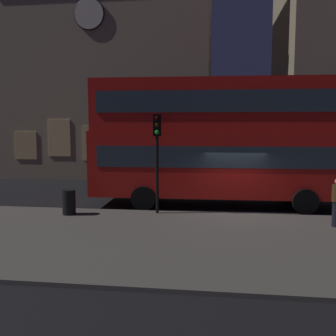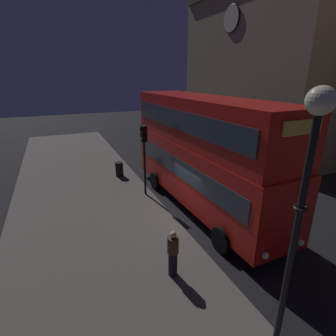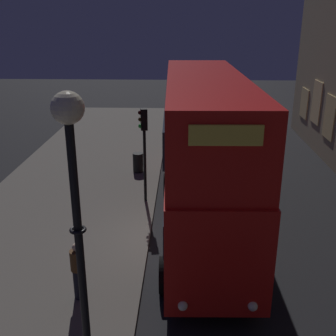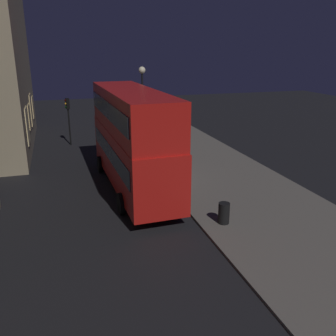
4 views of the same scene
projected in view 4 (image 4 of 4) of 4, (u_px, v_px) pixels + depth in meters
ground_plane at (154, 181)px, 22.25m from camera, size 80.00×80.00×0.00m
sidewalk_slab at (217, 174)px, 23.39m from camera, size 44.00×7.40×0.12m
double_decker_bus at (132, 136)px, 20.10m from camera, size 11.07×3.14×5.60m
traffic_light_near_kerb at (185, 146)px, 18.78m from camera, size 0.36×0.39×3.92m
traffic_light_far_side at (68, 112)px, 29.78m from camera, size 0.37×0.39×3.85m
street_lamp at (142, 91)px, 27.32m from camera, size 0.50×0.50×6.28m
pedestrian at (170, 149)px, 25.61m from camera, size 0.38×0.38×1.69m
litter_bin at (224, 213)px, 16.58m from camera, size 0.51×0.51×0.97m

